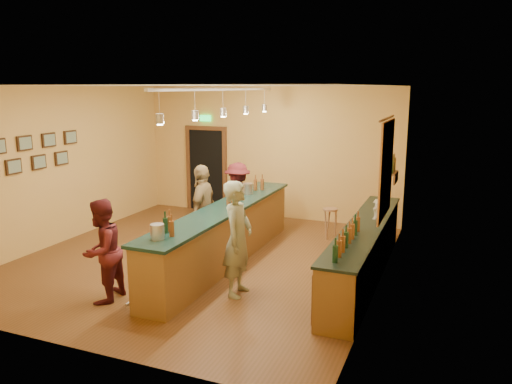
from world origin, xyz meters
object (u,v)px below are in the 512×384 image
at_px(customer_c, 238,198).
at_px(customer_b, 203,211).
at_px(bar_stool, 330,215).
at_px(back_counter, 364,251).
at_px(tasting_bar, 225,231).
at_px(bartender, 238,239).
at_px(customer_a, 102,251).

bearing_deg(customer_c, customer_b, 0.35).
bearing_deg(bar_stool, back_counter, -62.01).
bearing_deg(customer_c, back_counter, 62.22).
xyz_separation_m(back_counter, bar_stool, (-1.07, 2.02, 0.03)).
bearing_deg(bar_stool, customer_c, -168.87).
xyz_separation_m(back_counter, tasting_bar, (-2.50, -0.18, 0.12)).
bearing_deg(bartender, back_counter, -53.66).
relative_size(back_counter, customer_a, 2.90).
relative_size(customer_b, customer_c, 1.12).
height_order(back_counter, customer_b, customer_b).
height_order(back_counter, bartender, bartender).
bearing_deg(back_counter, customer_c, 151.87).
bearing_deg(customer_b, back_counter, 81.36).
distance_m(customer_b, bar_stool, 2.83).
relative_size(customer_a, customer_c, 0.99).
distance_m(bartender, customer_b, 1.97).
relative_size(customer_b, bar_stool, 2.68).
height_order(customer_c, bar_stool, customer_c).
distance_m(tasting_bar, bartender, 1.49).
bearing_deg(customer_a, customer_b, 166.55).
xyz_separation_m(tasting_bar, customer_a, (-0.97, -2.20, 0.18)).
distance_m(tasting_bar, customer_b, 0.65).
relative_size(customer_a, bar_stool, 2.38).
bearing_deg(customer_b, bar_stool, 127.12).
bearing_deg(customer_a, back_counter, 120.87).
bearing_deg(back_counter, tasting_bar, -175.86).
bearing_deg(customer_c, customer_a, -5.64).
relative_size(tasting_bar, bartender, 2.83).
bearing_deg(back_counter, customer_a, -145.59).
distance_m(back_counter, bartender, 2.23).
relative_size(bartender, customer_a, 1.15).
bearing_deg(tasting_bar, customer_a, -113.81).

